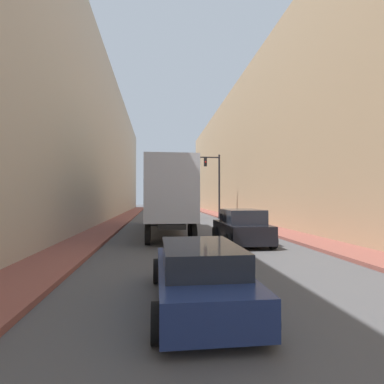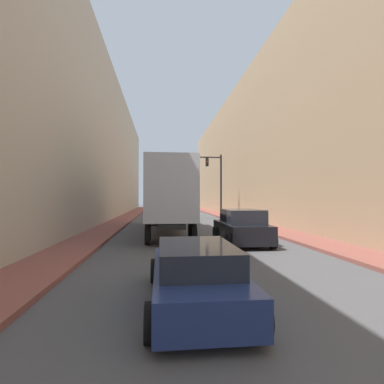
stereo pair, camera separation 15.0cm
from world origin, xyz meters
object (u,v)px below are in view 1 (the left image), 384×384
Objects in this scene: sedan_car at (199,274)px; suv_car at (241,227)px; semi_truck at (167,196)px; traffic_signal_gantry at (205,173)px.

suv_car is (3.23, 7.98, 0.17)m from sedan_car.
suv_car is at bearing -57.24° from semi_truck.
semi_truck is at bearing 90.95° from sedan_car.
sedan_car is at bearing -112.05° from suv_car.
semi_truck is at bearing -110.83° from traffic_signal_gantry.
semi_truck reaches higher than sedan_car.
suv_car is 17.34m from traffic_signal_gantry.
traffic_signal_gantry reaches higher than suv_car.
traffic_signal_gantry is (4.14, 24.81, 4.22)m from sedan_car.
sedan_car is 1.03× the size of suv_car.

